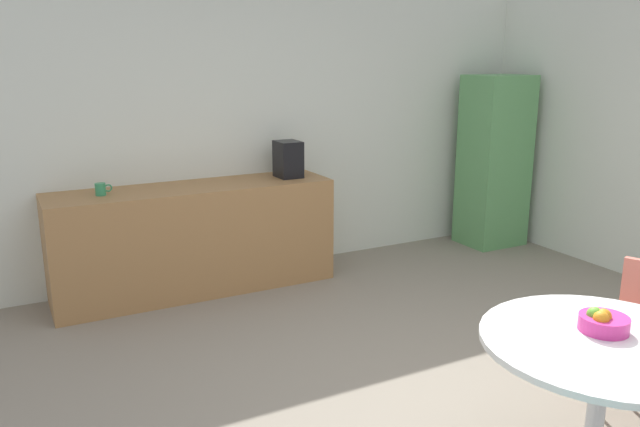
# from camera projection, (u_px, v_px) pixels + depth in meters

# --- Properties ---
(ground_plane) EXTENTS (6.00, 6.00, 0.00)m
(ground_plane) POSITION_uv_depth(u_px,v_px,m) (454.00, 426.00, 3.42)
(ground_plane) COLOR gray
(wall_back) EXTENTS (6.00, 0.10, 2.60)m
(wall_back) POSITION_uv_depth(u_px,v_px,m) (247.00, 129.00, 5.68)
(wall_back) COLOR silver
(wall_back) RESTS_ON ground_plane
(counter_block) EXTENTS (2.33, 0.60, 0.90)m
(counter_block) POSITION_uv_depth(u_px,v_px,m) (195.00, 239.00, 5.30)
(counter_block) COLOR #9E7042
(counter_block) RESTS_ON ground_plane
(locker_cabinet) EXTENTS (0.60, 0.50, 1.76)m
(locker_cabinet) POSITION_uv_depth(u_px,v_px,m) (494.00, 161.00, 6.54)
(locker_cabinet) COLOR #599959
(locker_cabinet) RESTS_ON ground_plane
(round_table) EXTENTS (1.06, 1.06, 0.75)m
(round_table) POSITION_uv_depth(u_px,v_px,m) (601.00, 370.00, 2.77)
(round_table) COLOR silver
(round_table) RESTS_ON ground_plane
(fruit_bowl) EXTENTS (0.22, 0.22, 0.11)m
(fruit_bowl) POSITION_uv_depth(u_px,v_px,m) (603.00, 322.00, 2.81)
(fruit_bowl) COLOR #D8338C
(fruit_bowl) RESTS_ON round_table
(mug_white) EXTENTS (0.13, 0.08, 0.09)m
(mug_white) POSITION_uv_depth(u_px,v_px,m) (101.00, 189.00, 4.85)
(mug_white) COLOR #338C59
(mug_white) RESTS_ON counter_block
(mug_green) EXTENTS (0.13, 0.08, 0.09)m
(mug_green) POSITION_uv_depth(u_px,v_px,m) (281.00, 171.00, 5.58)
(mug_green) COLOR black
(mug_green) RESTS_ON counter_block
(coffee_maker) EXTENTS (0.20, 0.24, 0.32)m
(coffee_maker) POSITION_uv_depth(u_px,v_px,m) (288.00, 159.00, 5.54)
(coffee_maker) COLOR black
(coffee_maker) RESTS_ON counter_block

